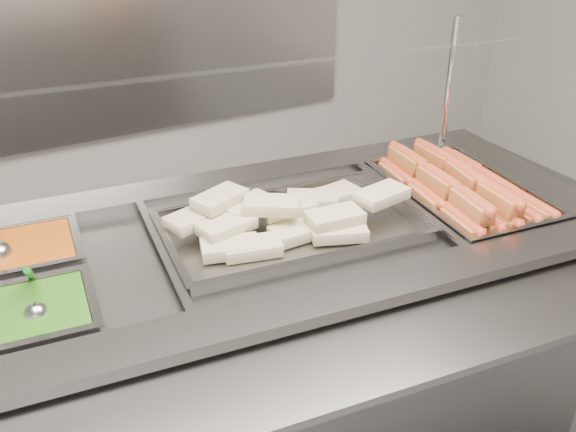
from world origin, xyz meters
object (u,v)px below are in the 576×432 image
pan_hotdogs (460,200)px  serving_spoon (35,307)px  steam_counter (273,355)px  pan_wraps (291,231)px  sneeze_guard (240,74)px

pan_hotdogs → serving_spoon: size_ratio=3.30×
serving_spoon → steam_counter: bearing=7.0°
steam_counter → serving_spoon: (-0.70, -0.09, 0.51)m
pan_hotdogs → steam_counter: bearing=173.3°
steam_counter → pan_wraps: 0.47m
pan_hotdogs → pan_wraps: bearing=173.3°
sneeze_guard → serving_spoon: (-0.72, -0.33, -0.39)m
serving_spoon → pan_wraps: bearing=5.8°
steam_counter → pan_hotdogs: 0.83m
steam_counter → sneeze_guard: bearing=83.3°
serving_spoon → sneeze_guard: bearing=24.2°
sneeze_guard → steam_counter: bearing=-96.7°
sneeze_guard → serving_spoon: size_ratio=9.42×
steam_counter → sneeze_guard: size_ratio=1.17×
sneeze_guard → pan_hotdogs: bearing=-26.0°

